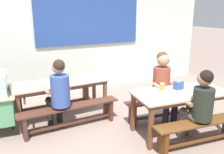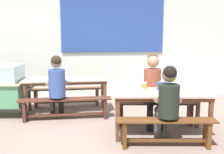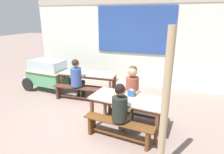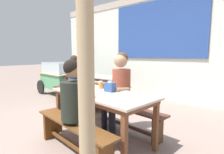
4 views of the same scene
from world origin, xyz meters
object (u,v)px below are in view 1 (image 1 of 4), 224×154
bench_near_back (163,106)px  tissue_box (178,85)px  person_right_near_table (163,84)px  soup_bowl (46,81)px  bench_far_front (70,113)px  dining_table_near (181,96)px  person_left_back_turned (59,91)px  bench_far_back (55,96)px  condiment_jar (162,87)px  dining_table_far (60,86)px  person_near_front (200,103)px  bench_near_front (199,131)px

bench_near_back → tissue_box: size_ratio=9.61×
person_right_near_table → tissue_box: 0.33m
soup_bowl → bench_far_front: bearing=-64.4°
dining_table_near → person_left_back_turned: person_left_back_turned is taller
dining_table_near → bench_far_back: size_ratio=1.00×
tissue_box → condiment_jar: bearing=162.0°
bench_near_back → dining_table_far: bearing=151.6°
dining_table_near → soup_bowl: 2.43m
condiment_jar → dining_table_near: bearing=-43.7°
person_near_front → dining_table_far: bearing=131.5°
condiment_jar → bench_near_back: bearing=45.8°
dining_table_far → dining_table_near: 2.19m
person_left_back_turned → tissue_box: 2.04m
condiment_jar → bench_near_front: bearing=-76.2°
bench_far_front → person_near_front: (1.62, -1.36, 0.41)m
tissue_box → bench_far_front: bearing=154.7°
dining_table_near → person_right_near_table: size_ratio=1.26×
person_left_back_turned → condiment_jar: size_ratio=10.54×
dining_table_near → bench_far_back: 2.59m
dining_table_far → person_left_back_turned: person_left_back_turned is taller
person_near_front → condiment_jar: person_near_front is taller
person_right_near_table → dining_table_near: bearing=-86.3°
dining_table_near → bench_near_back: bearing=84.3°
bench_far_back → condiment_jar: size_ratio=13.73×
dining_table_far → person_right_near_table: bearing=-31.0°
bench_far_back → person_near_front: 2.92m
bench_far_front → person_right_near_table: 1.74m
dining_table_near → person_near_front: 0.44m
condiment_jar → soup_bowl: bearing=142.9°
person_near_front → person_left_back_turned: bearing=141.5°
bench_far_front → condiment_jar: 1.66m
person_near_front → tissue_box: person_near_front is taller
dining_table_near → soup_bowl: (-1.91, 1.49, 0.10)m
dining_table_far → person_right_near_table: 1.91m
tissue_box → condiment_jar: (-0.27, 0.09, -0.01)m
tissue_box → condiment_jar: tissue_box is taller
person_near_front → condiment_jar: (-0.21, 0.65, 0.09)m
dining_table_far → bench_far_front: dining_table_far is taller
bench_far_back → condiment_jar: 2.31m
dining_table_far → bench_near_front: 2.54m
dining_table_far → bench_far_back: 0.63m
bench_far_front → bench_near_front: size_ratio=1.21×
person_right_near_table → tissue_box: (0.08, -0.32, 0.05)m
person_left_back_turned → bench_far_front: bearing=-19.1°
dining_table_near → bench_far_back: bearing=131.2°
dining_table_near → bench_far_front: bearing=150.5°
dining_table_far → bench_near_front: bearing=-50.0°
bench_near_back → soup_bowl: 2.25m
dining_table_near → tissue_box: bearing=69.8°
dining_table_far → soup_bowl: bearing=165.2°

